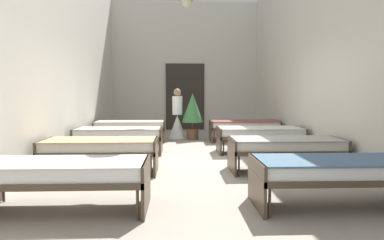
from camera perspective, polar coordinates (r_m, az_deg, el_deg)
ground_plane at (r=7.04m, az=-0.04°, el=-7.06°), size 5.85×12.66×0.10m
room_shell at (r=8.15m, az=-0.39°, el=11.27°), size 5.65×12.26×4.63m
bed_left_row_0 at (r=4.35m, az=-19.85°, el=-8.00°), size 1.90×0.84×0.57m
bed_right_row_0 at (r=4.55m, az=22.01°, el=-7.51°), size 1.90×0.84×0.57m
bed_left_row_1 at (r=6.16m, az=-14.54°, el=-4.26°), size 1.90×0.84×0.57m
bed_right_row_1 at (r=6.30m, az=14.86°, el=-4.07°), size 1.90×0.84×0.57m
bed_left_row_2 at (r=8.01m, az=-11.68°, el=-2.22°), size 1.90×0.84×0.57m
bed_right_row_2 at (r=8.12m, az=10.89°, el=-2.11°), size 1.90×0.84×0.57m
bed_left_row_3 at (r=9.88m, az=-9.91°, el=-0.94°), size 1.90×0.84×0.57m
bed_right_row_3 at (r=9.96m, az=8.39°, el=-0.87°), size 1.90×0.84×0.57m
nurse_near_aisle at (r=10.51m, az=-2.38°, el=-0.06°), size 0.52×0.52×1.49m
potted_plant at (r=10.19m, az=0.07°, el=1.54°), size 0.62×0.62×1.33m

